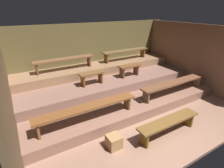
{
  "coord_description": "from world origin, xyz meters",
  "views": [
    {
      "loc": [
        -2.81,
        -1.83,
        2.83
      ],
      "look_at": [
        -0.24,
        2.53,
        0.62
      ],
      "focal_mm": 28.29,
      "sensor_mm": 36.0,
      "label": 1
    }
  ],
  "objects_px": {
    "bench_upper_right": "(126,52)",
    "wooden_crate_floor": "(114,142)",
    "bench_floor_center": "(169,123)",
    "bench_upper_left": "(64,60)",
    "bench_lower_left": "(88,108)",
    "bench_middle_right": "(129,68)",
    "bench_lower_right": "(174,83)",
    "bench_middle_left": "(92,76)"
  },
  "relations": [
    {
      "from": "bench_lower_left",
      "to": "bench_middle_left",
      "type": "height_order",
      "value": "bench_middle_left"
    },
    {
      "from": "bench_lower_left",
      "to": "bench_middle_right",
      "type": "height_order",
      "value": "bench_middle_right"
    },
    {
      "from": "bench_lower_right",
      "to": "bench_middle_left",
      "type": "xyz_separation_m",
      "value": [
        -2.21,
        1.4,
        0.23
      ]
    },
    {
      "from": "wooden_crate_floor",
      "to": "bench_middle_left",
      "type": "bearing_deg",
      "value": 76.86
    },
    {
      "from": "bench_lower_right",
      "to": "wooden_crate_floor",
      "type": "height_order",
      "value": "bench_lower_right"
    },
    {
      "from": "bench_lower_left",
      "to": "bench_middle_left",
      "type": "bearing_deg",
      "value": 61.73
    },
    {
      "from": "bench_lower_left",
      "to": "wooden_crate_floor",
      "type": "bearing_deg",
      "value": -74.41
    },
    {
      "from": "bench_floor_center",
      "to": "bench_middle_right",
      "type": "relative_size",
      "value": 2.12
    },
    {
      "from": "bench_lower_left",
      "to": "bench_upper_right",
      "type": "xyz_separation_m",
      "value": [
        2.75,
        2.44,
        0.55
      ]
    },
    {
      "from": "bench_floor_center",
      "to": "bench_upper_left",
      "type": "distance_m",
      "value": 3.89
    },
    {
      "from": "bench_middle_right",
      "to": "wooden_crate_floor",
      "type": "relative_size",
      "value": 2.72
    },
    {
      "from": "bench_lower_right",
      "to": "bench_middle_left",
      "type": "bearing_deg",
      "value": 147.59
    },
    {
      "from": "bench_floor_center",
      "to": "bench_middle_left",
      "type": "height_order",
      "value": "bench_middle_left"
    },
    {
      "from": "bench_lower_right",
      "to": "bench_upper_right",
      "type": "xyz_separation_m",
      "value": [
        -0.22,
        2.44,
        0.55
      ]
    },
    {
      "from": "bench_lower_left",
      "to": "bench_lower_right",
      "type": "distance_m",
      "value": 2.97
    },
    {
      "from": "bench_floor_center",
      "to": "bench_middle_right",
      "type": "height_order",
      "value": "bench_middle_right"
    },
    {
      "from": "bench_middle_right",
      "to": "wooden_crate_floor",
      "type": "height_order",
      "value": "bench_middle_right"
    },
    {
      "from": "bench_middle_left",
      "to": "bench_middle_right",
      "type": "bearing_deg",
      "value": 0.0
    },
    {
      "from": "bench_floor_center",
      "to": "wooden_crate_floor",
      "type": "bearing_deg",
      "value": 168.04
    },
    {
      "from": "bench_upper_left",
      "to": "bench_middle_left",
      "type": "bearing_deg",
      "value": -62.46
    },
    {
      "from": "bench_lower_left",
      "to": "wooden_crate_floor",
      "type": "distance_m",
      "value": 0.98
    },
    {
      "from": "bench_middle_right",
      "to": "bench_upper_left",
      "type": "height_order",
      "value": "bench_upper_left"
    },
    {
      "from": "bench_lower_left",
      "to": "bench_floor_center",
      "type": "bearing_deg",
      "value": -35.42
    },
    {
      "from": "bench_lower_left",
      "to": "bench_middle_left",
      "type": "xyz_separation_m",
      "value": [
        0.75,
        1.4,
        0.23
      ]
    },
    {
      "from": "bench_floor_center",
      "to": "bench_middle_right",
      "type": "bearing_deg",
      "value": 75.72
    },
    {
      "from": "bench_upper_right",
      "to": "wooden_crate_floor",
      "type": "relative_size",
      "value": 6.91
    },
    {
      "from": "bench_middle_left",
      "to": "wooden_crate_floor",
      "type": "distance_m",
      "value": 2.4
    },
    {
      "from": "bench_middle_right",
      "to": "bench_upper_left",
      "type": "xyz_separation_m",
      "value": [
        -1.99,
        1.03,
        0.32
      ]
    },
    {
      "from": "bench_lower_left",
      "to": "wooden_crate_floor",
      "type": "height_order",
      "value": "bench_lower_left"
    },
    {
      "from": "bench_lower_right",
      "to": "bench_upper_right",
      "type": "distance_m",
      "value": 2.51
    },
    {
      "from": "bench_upper_right",
      "to": "wooden_crate_floor",
      "type": "height_order",
      "value": "bench_upper_right"
    },
    {
      "from": "wooden_crate_floor",
      "to": "bench_middle_right",
      "type": "bearing_deg",
      "value": 48.51
    },
    {
      "from": "bench_middle_left",
      "to": "wooden_crate_floor",
      "type": "bearing_deg",
      "value": -103.14
    },
    {
      "from": "bench_floor_center",
      "to": "bench_lower_right",
      "type": "bearing_deg",
      "value": 38.65
    },
    {
      "from": "bench_middle_left",
      "to": "bench_upper_left",
      "type": "bearing_deg",
      "value": 117.54
    },
    {
      "from": "bench_middle_left",
      "to": "bench_lower_right",
      "type": "bearing_deg",
      "value": -32.41
    },
    {
      "from": "bench_upper_right",
      "to": "bench_lower_left",
      "type": "bearing_deg",
      "value": -138.46
    },
    {
      "from": "bench_middle_left",
      "to": "bench_middle_right",
      "type": "xyz_separation_m",
      "value": [
        1.46,
        0.0,
        0.0
      ]
    },
    {
      "from": "bench_upper_left",
      "to": "wooden_crate_floor",
      "type": "distance_m",
      "value": 3.42
    },
    {
      "from": "bench_lower_right",
      "to": "wooden_crate_floor",
      "type": "bearing_deg",
      "value": -163.04
    },
    {
      "from": "bench_middle_left",
      "to": "wooden_crate_floor",
      "type": "xyz_separation_m",
      "value": [
        -0.52,
        -2.24,
        -0.7
      ]
    },
    {
      "from": "bench_lower_left",
      "to": "wooden_crate_floor",
      "type": "xyz_separation_m",
      "value": [
        0.23,
        -0.83,
        -0.47
      ]
    }
  ]
}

